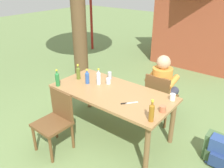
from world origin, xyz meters
The scene contains 18 objects.
ground_plane centered at (0.00, 0.00, 0.00)m, with size 24.00×24.00×0.00m, color #6B844C.
dining_table centered at (0.00, 0.00, 0.66)m, with size 1.83×0.89×0.74m.
chair_far_right centered at (0.41, 0.74, 0.49)m, with size 0.45×0.45×0.87m.
chair_near_left centered at (-0.41, -0.74, 0.49)m, with size 0.45×0.45×0.87m.
person_in_white_shirt centered at (0.41, 0.85, 0.66)m, with size 0.47×0.61×1.18m.
bottle_amber centered at (0.83, -0.31, 0.86)m, with size 0.06×0.06×0.28m.
bottle_blue centered at (-0.48, -0.02, 0.84)m, with size 0.06×0.06×0.24m.
bottle_green centered at (-0.78, -0.37, 0.86)m, with size 0.06×0.06×0.27m.
bottle_olive centered at (-0.71, 0.01, 0.85)m, with size 0.06×0.06×0.25m.
bottle_clear centered at (-0.32, 0.06, 0.85)m, with size 0.06×0.06×0.26m.
cup_terracotta centered at (0.85, -0.05, 0.78)m, with size 0.08×0.08×0.08m, color #BC6B47.
cup_white centered at (0.81, 0.31, 0.79)m, with size 0.07×0.07×0.09m, color white.
cup_glass centered at (-0.21, 0.17, 0.79)m, with size 0.07×0.07×0.09m, color silver.
cup_steel centered at (-0.31, 0.33, 0.80)m, with size 0.07×0.07×0.12m, color #B2B7BC.
table_knife centered at (0.39, -0.14, 0.75)m, with size 0.16×0.20×0.01m.
backpack_by_near_side centered at (1.48, 0.40, 0.18)m, with size 0.32×0.25×0.38m.
backpack_by_far_side centered at (1.56, 0.33, 0.19)m, with size 0.32×0.23×0.40m.
brick_kiosk centered at (-0.14, 4.26, 1.33)m, with size 2.47×2.11×2.53m.
Camera 1 is at (1.89, -2.40, 2.31)m, focal length 37.30 mm.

